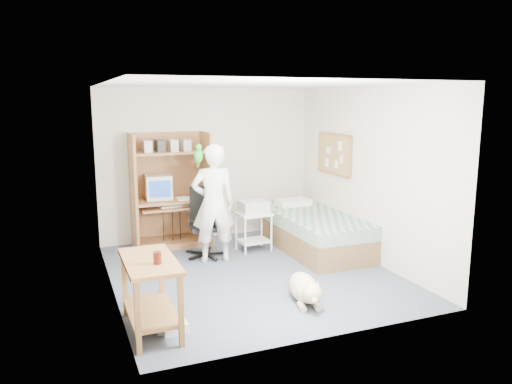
% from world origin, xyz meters
% --- Properties ---
extents(floor, '(4.00, 4.00, 0.00)m').
position_xyz_m(floor, '(0.00, 0.00, 0.00)').
color(floor, '#404957').
rests_on(floor, ground).
extents(wall_back, '(3.60, 0.02, 2.50)m').
position_xyz_m(wall_back, '(0.00, 2.00, 1.25)').
color(wall_back, beige).
rests_on(wall_back, floor).
extents(wall_right, '(0.02, 4.00, 2.50)m').
position_xyz_m(wall_right, '(1.80, 0.00, 1.25)').
color(wall_right, beige).
rests_on(wall_right, floor).
extents(wall_left, '(0.02, 4.00, 2.50)m').
position_xyz_m(wall_left, '(-1.80, 0.00, 1.25)').
color(wall_left, beige).
rests_on(wall_left, floor).
extents(ceiling, '(3.60, 4.00, 0.02)m').
position_xyz_m(ceiling, '(0.00, 0.00, 2.50)').
color(ceiling, white).
rests_on(ceiling, wall_back).
extents(computer_hutch, '(1.20, 0.63, 1.80)m').
position_xyz_m(computer_hutch, '(-0.70, 1.74, 0.82)').
color(computer_hutch, brown).
rests_on(computer_hutch, floor).
extents(bed, '(1.02, 2.02, 0.66)m').
position_xyz_m(bed, '(1.30, 0.62, 0.29)').
color(bed, brown).
rests_on(bed, floor).
extents(side_desk, '(0.50, 1.00, 0.75)m').
position_xyz_m(side_desk, '(-1.55, -1.20, 0.49)').
color(side_desk, brown).
rests_on(side_desk, floor).
extents(corkboard, '(0.04, 0.94, 0.66)m').
position_xyz_m(corkboard, '(1.77, 0.90, 1.45)').
color(corkboard, '#9E7D47').
rests_on(corkboard, wall_right).
extents(office_chair, '(0.58, 0.58, 1.03)m').
position_xyz_m(office_chair, '(-0.35, 0.99, 0.37)').
color(office_chair, black).
rests_on(office_chair, floor).
extents(person, '(0.67, 0.49, 1.71)m').
position_xyz_m(person, '(-0.31, 0.68, 0.85)').
color(person, white).
rests_on(person, floor).
extents(parrot, '(0.13, 0.22, 0.34)m').
position_xyz_m(parrot, '(-0.51, 0.70, 1.56)').
color(parrot, '#148B1B').
rests_on(parrot, person).
extents(dog, '(0.46, 0.97, 0.37)m').
position_xyz_m(dog, '(0.23, -1.12, 0.16)').
color(dog, beige).
rests_on(dog, floor).
extents(printer_cart, '(0.53, 0.43, 0.60)m').
position_xyz_m(printer_cart, '(0.41, 0.96, 0.40)').
color(printer_cart, white).
rests_on(printer_cart, floor).
extents(printer, '(0.44, 0.35, 0.18)m').
position_xyz_m(printer, '(0.41, 0.96, 0.69)').
color(printer, '#BBBCB6').
rests_on(printer, printer_cart).
extents(crt_monitor, '(0.43, 0.45, 0.38)m').
position_xyz_m(crt_monitor, '(-0.89, 1.75, 0.96)').
color(crt_monitor, beige).
rests_on(crt_monitor, computer_hutch).
extents(keyboard, '(0.47, 0.22, 0.03)m').
position_xyz_m(keyboard, '(-0.69, 1.58, 0.67)').
color(keyboard, beige).
rests_on(keyboard, computer_hutch).
extents(pencil_cup, '(0.08, 0.08, 0.12)m').
position_xyz_m(pencil_cup, '(-0.37, 1.65, 0.82)').
color(pencil_cup, yellow).
rests_on(pencil_cup, computer_hutch).
extents(drink_glass, '(0.08, 0.08, 0.12)m').
position_xyz_m(drink_glass, '(-1.50, -1.36, 0.81)').
color(drink_glass, '#3F130A').
rests_on(drink_glass, side_desk).
extents(floor_box_a, '(0.26, 0.21, 0.10)m').
position_xyz_m(floor_box_a, '(-1.35, -1.33, 0.05)').
color(floor_box_a, white).
rests_on(floor_box_a, floor).
extents(floor_box_b, '(0.21, 0.25, 0.08)m').
position_xyz_m(floor_box_b, '(-1.42, -1.27, 0.04)').
color(floor_box_b, '#ACACA7').
rests_on(floor_box_b, floor).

